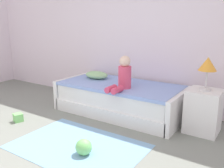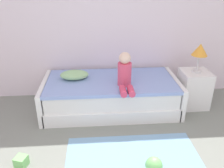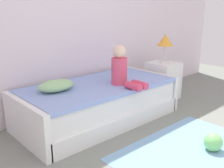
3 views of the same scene
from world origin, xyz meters
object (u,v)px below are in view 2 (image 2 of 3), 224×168
object	(u,v)px
bed	(111,95)
child_figure	(125,73)
toy_block	(21,161)
nightstand	(194,89)
table_lamp	(200,51)
toy_ball	(154,165)
pillow	(74,75)

from	to	relation	value
bed	child_figure	size ratio (longest dim) A/B	4.14
child_figure	toy_block	size ratio (longest dim) A/B	4.05
nightstand	table_lamp	world-z (taller)	table_lamp
toy_ball	table_lamp	bearing A→B (deg)	55.05
nightstand	child_figure	bearing A→B (deg)	-169.19
bed	pillow	bearing A→B (deg)	169.92
child_figure	pillow	size ratio (longest dim) A/B	1.16
bed	table_lamp	size ratio (longest dim) A/B	4.69
bed	toy_ball	xyz separation A→B (m)	(0.37, -1.41, -0.15)
nightstand	table_lamp	bearing A→B (deg)	0.00
pillow	child_figure	bearing A→B (deg)	-23.63
table_lamp	toy_block	bearing A→B (deg)	-154.05
nightstand	toy_ball	bearing A→B (deg)	-124.95
child_figure	pillow	bearing A→B (deg)	156.37
pillow	toy_block	world-z (taller)	pillow
table_lamp	toy_block	xyz separation A→B (m)	(-2.46, -1.20, -0.87)
nightstand	pillow	size ratio (longest dim) A/B	1.36
child_figure	toy_ball	world-z (taller)	child_figure
toy_block	table_lamp	bearing A→B (deg)	25.95
bed	toy_ball	world-z (taller)	bed
child_figure	pillow	xyz separation A→B (m)	(-0.75, 0.33, -0.14)
toy_ball	bed	bearing A→B (deg)	104.80
pillow	nightstand	bearing A→B (deg)	-3.19
pillow	toy_block	bearing A→B (deg)	-112.68
toy_ball	toy_block	size ratio (longest dim) A/B	1.54
child_figure	toy_block	xyz separation A→B (m)	(-1.30, -0.97, -0.64)
bed	toy_block	distance (m)	1.64
toy_ball	toy_block	bearing A→B (deg)	172.14
toy_block	nightstand	bearing A→B (deg)	25.95
toy_block	pillow	bearing A→B (deg)	67.32
toy_ball	toy_block	xyz separation A→B (m)	(-1.48, 0.20, -0.03)
nightstand	toy_block	size ratio (longest dim) A/B	4.76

